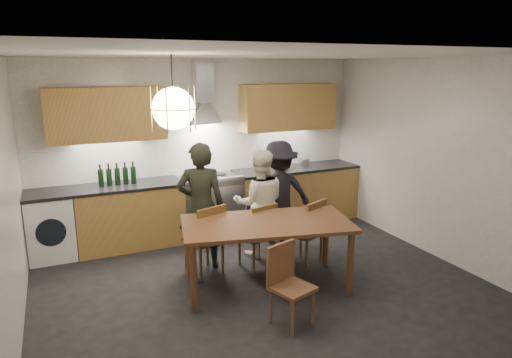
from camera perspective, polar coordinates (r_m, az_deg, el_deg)
name	(u,v)px	position (r m, az deg, el deg)	size (l,w,h in m)	color
ground	(265,288)	(5.40, 1.07, -13.49)	(5.00, 5.00, 0.00)	black
room_shell	(265,142)	(4.86, 1.16, 4.69)	(5.02, 4.52, 2.61)	white
counter_run	(211,205)	(6.92, -5.61, -3.25)	(5.00, 0.62, 0.90)	tan
range_stove	(210,206)	(6.92, -5.78, -3.35)	(0.90, 0.60, 0.92)	silver
wall_fixtures	(205,110)	(6.75, -6.40, 8.62)	(4.30, 0.54, 1.10)	tan
pendant_lamp	(173,109)	(4.38, -10.29, 8.65)	(0.43, 0.43, 0.70)	black
dining_table	(267,230)	(5.15, 1.35, -6.35)	(2.04, 1.32, 0.79)	brown
chair_back_left	(208,235)	(5.56, -6.08, -7.03)	(0.50, 0.50, 0.88)	brown
chair_back_mid	(260,232)	(5.72, 0.52, -6.60)	(0.45, 0.45, 0.84)	brown
chair_back_right	(309,228)	(5.81, 6.70, -6.16)	(0.52, 0.52, 0.87)	brown
chair_front	(287,279)	(4.58, 3.89, -12.34)	(0.46, 0.46, 0.81)	brown
person_left	(201,206)	(5.70, -6.89, -3.37)	(0.59, 0.38, 1.61)	black
person_mid	(260,203)	(6.04, 0.46, -3.06)	(0.70, 0.55, 1.44)	white
person_right	(279,193)	(6.46, 2.85, -1.76)	(0.96, 0.55, 1.49)	black
mixing_bowl	(281,167)	(7.25, 3.16, 1.56)	(0.30, 0.30, 0.07)	silver
stock_pot	(304,163)	(7.46, 6.00, 2.05)	(0.18, 0.18, 0.13)	#B4B4B7
wine_bottles	(117,174)	(6.51, -16.96, 0.59)	(0.51, 0.07, 0.30)	black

